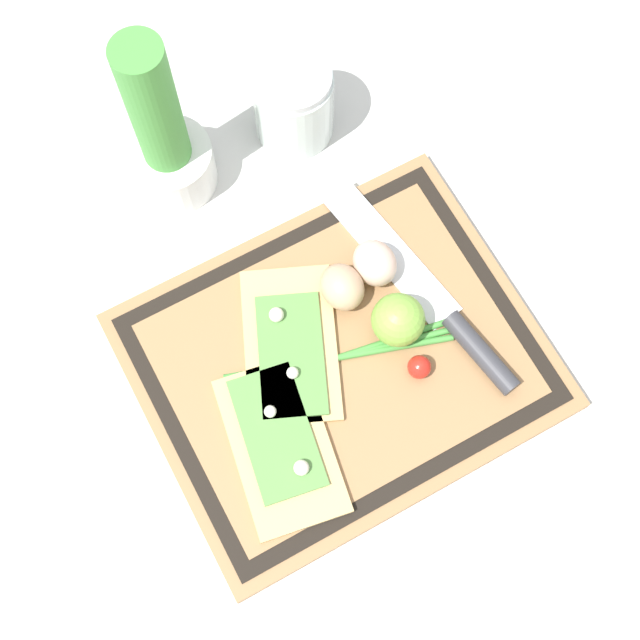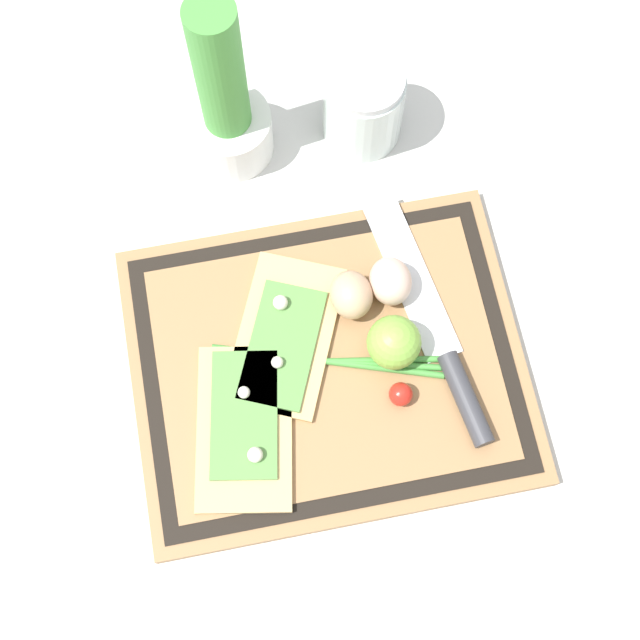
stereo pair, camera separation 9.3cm
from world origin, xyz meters
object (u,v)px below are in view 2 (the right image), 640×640
knife (447,357)px  sauce_jar (363,108)px  cherry_tomato_red (401,394)px  pizza_slice_far (284,337)px  egg_brown (351,295)px  pizza_slice_near (245,425)px  egg_pink (390,281)px  herb_pot (226,107)px  lime (393,340)px

knife → sauce_jar: (-0.03, 0.30, 0.02)m
cherry_tomato_red → knife: bearing=28.5°
pizza_slice_far → egg_brown: size_ratio=3.70×
pizza_slice_near → egg_pink: bearing=34.0°
egg_brown → sauce_jar: size_ratio=0.50×
knife → cherry_tomato_red: size_ratio=11.93×
egg_brown → herb_pot: herb_pot is taller
pizza_slice_near → cherry_tomato_red: cherry_tomato_red is taller
egg_brown → herb_pot: bearing=112.9°
lime → cherry_tomato_red: lime is taller
pizza_slice_near → lime: bearing=17.9°
pizza_slice_near → herb_pot: (0.04, 0.34, 0.06)m
herb_pot → lime: bearing=-65.9°
pizza_slice_far → herb_pot: size_ratio=0.81×
pizza_slice_near → egg_pink: size_ratio=3.51×
pizza_slice_far → lime: lime is taller
lime → pizza_slice_near: bearing=-162.1°
pizza_slice_far → sauce_jar: size_ratio=1.86×
egg_pink → cherry_tomato_red: 0.12m
pizza_slice_near → egg_pink: egg_pink is taller
pizza_slice_far → cherry_tomato_red: 0.14m
egg_brown → sauce_jar: 0.22m
knife → egg_brown: egg_brown is taller
cherry_tomato_red → sauce_jar: sauce_jar is taller
pizza_slice_far → sauce_jar: 0.28m
egg_brown → lime: (0.03, -0.06, 0.01)m
pizza_slice_far → knife: 0.17m
knife → herb_pot: herb_pot is taller
pizza_slice_near → herb_pot: 0.34m
pizza_slice_far → egg_pink: egg_pink is taller
lime → sauce_jar: bearing=84.6°
pizza_slice_near → pizza_slice_far: size_ratio=0.95×
pizza_slice_near → knife: pizza_slice_near is taller
egg_brown → egg_pink: size_ratio=1.00×
pizza_slice_far → sauce_jar: sauce_jar is taller
cherry_tomato_red → herb_pot: herb_pot is taller
pizza_slice_near → lime: 0.18m
herb_pot → cherry_tomato_red: bearing=-69.8°
lime → egg_brown: bearing=118.6°
egg_pink → egg_brown: bearing=-170.4°
egg_brown → pizza_slice_far: bearing=-161.0°
egg_brown → lime: lime is taller
pizza_slice_far → egg_pink: (0.12, 0.03, 0.02)m
pizza_slice_far → knife: bearing=-18.7°
egg_pink → sauce_jar: size_ratio=0.50×
egg_pink → herb_pot: (-0.14, 0.22, 0.04)m
cherry_tomato_red → lime: bearing=86.9°
pizza_slice_near → sauce_jar: 0.38m
sauce_jar → pizza_slice_near: bearing=-120.2°
cherry_tomato_red → sauce_jar: (0.03, 0.33, 0.01)m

